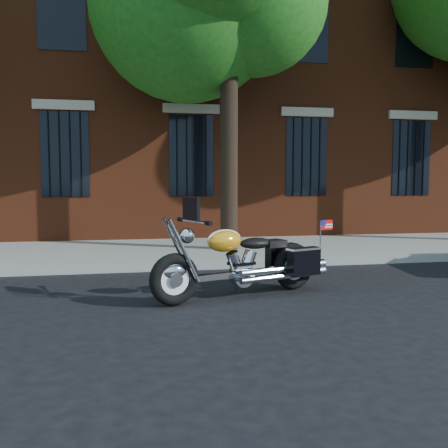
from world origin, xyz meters
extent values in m
plane|color=black|center=(0.00, 0.00, 0.00)|extent=(120.00, 120.00, 0.00)
cube|color=gray|center=(0.00, 1.38, 0.07)|extent=(40.00, 0.16, 0.15)
cube|color=gray|center=(0.00, 3.26, 0.07)|extent=(40.00, 3.60, 0.15)
cube|color=maroon|center=(0.00, 10.06, 6.00)|extent=(26.00, 10.00, 12.00)
cube|color=black|center=(0.00, 5.11, 2.20)|extent=(1.10, 0.14, 2.00)
cube|color=#B2A893|center=(0.00, 5.08, 3.35)|extent=(1.40, 0.20, 0.22)
cube|color=black|center=(0.00, 5.11, 5.60)|extent=(1.10, 0.14, 2.00)
cylinder|color=black|center=(0.00, 5.03, 2.20)|extent=(0.04, 0.04, 2.00)
cylinder|color=black|center=(0.50, 2.90, 2.50)|extent=(0.36, 0.36, 5.00)
torus|color=black|center=(-1.05, -1.19, 0.34)|extent=(0.68, 0.36, 0.66)
torus|color=black|center=(0.72, -0.56, 0.34)|extent=(0.68, 0.36, 0.66)
cylinder|color=white|center=(-1.05, -1.19, 0.34)|extent=(0.49, 0.22, 0.50)
cylinder|color=white|center=(0.72, -0.56, 0.34)|extent=(0.49, 0.22, 0.50)
ellipsoid|color=white|center=(-1.05, -1.19, 0.44)|extent=(0.37, 0.24, 0.19)
ellipsoid|color=#FFA81C|center=(0.72, -0.56, 0.46)|extent=(0.38, 0.25, 0.19)
cube|color=white|center=(-0.16, -0.87, 0.32)|extent=(1.43, 0.59, 0.08)
cylinder|color=white|center=(-0.12, -0.86, 0.30)|extent=(0.36, 0.27, 0.32)
cylinder|color=white|center=(0.41, -0.86, 0.31)|extent=(1.20, 0.50, 0.09)
ellipsoid|color=#FFA81C|center=(-0.37, -0.95, 0.77)|extent=(0.56, 0.43, 0.28)
ellipsoid|color=black|center=(0.10, -0.78, 0.71)|extent=(0.55, 0.43, 0.15)
cube|color=black|center=(0.61, -0.33, 0.45)|extent=(0.50, 0.31, 0.38)
cube|color=black|center=(0.78, -0.81, 0.45)|extent=(0.50, 0.31, 0.38)
cylinder|color=white|center=(-0.79, -1.10, 1.05)|extent=(0.29, 0.74, 0.04)
sphere|color=white|center=(-0.88, -1.13, 0.87)|extent=(0.25, 0.25, 0.20)
cube|color=black|center=(-0.83, -1.11, 1.21)|extent=(0.17, 0.39, 0.28)
cube|color=red|center=(1.14, -0.73, 0.94)|extent=(0.21, 0.09, 0.14)
camera|label=1|loc=(-1.64, -7.29, 1.53)|focal=40.00mm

